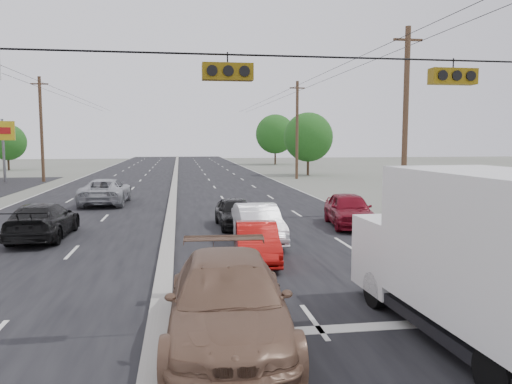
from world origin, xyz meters
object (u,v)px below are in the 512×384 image
queue_car_b (258,224)px  red_sedan (257,243)px  queue_car_a (235,213)px  utility_pole_right_c (297,129)px  box_truck (479,256)px  oncoming_near (43,221)px  utility_pole_right_b (405,120)px  tree_right_far (275,134)px  tree_left_far (7,142)px  oncoming_far (106,192)px  tan_sedan (228,303)px  queue_car_e (349,210)px  tree_right_mid (308,137)px  pole_sign_far (3,136)px  utility_pole_left_c (41,129)px

queue_car_b → red_sedan: bearing=-100.5°
queue_car_a → utility_pole_right_c: bearing=69.0°
box_truck → oncoming_near: (-11.35, 12.42, -1.04)m
queue_car_b → utility_pole_right_b: bearing=33.5°
utility_pole_right_b → tree_right_far: 55.11m
tree_left_far → oncoming_far: bearing=-65.0°
tan_sedan → queue_car_a: 13.26m
tree_left_far → tree_right_far: size_ratio=0.75×
queue_car_a → tan_sedan: bearing=-99.0°
utility_pole_right_c → oncoming_near: (-17.58, -29.20, -4.36)m
queue_car_e → tan_sedan: bearing=-111.5°
utility_pole_right_b → box_truck: 18.05m
queue_car_e → queue_car_b: bearing=-141.1°
tree_left_far → queue_car_e: bearing=-57.9°
utility_pole_right_c → queue_car_b: size_ratio=2.22×
tree_right_mid → box_truck: 47.50m
utility_pole_right_c → tan_sedan: size_ratio=1.71×
queue_car_b → oncoming_near: (-8.58, 2.05, 0.00)m
tree_right_far → oncoming_far: bearing=-112.7°
utility_pole_right_c → oncoming_far: (-16.64, -18.22, -4.30)m
box_truck → red_sedan: size_ratio=1.79×
tree_right_far → oncoming_far: (-20.14, -48.22, -4.15)m
tree_right_far → queue_car_a: 59.32m
tan_sedan → oncoming_far: 23.33m
pole_sign_far → queue_car_a: bearing=-55.6°
red_sedan → box_truck: bearing=-61.0°
utility_pole_right_c → tree_left_far: size_ratio=1.63×
utility_pole_right_c → tree_left_far: (-34.50, 20.00, -1.39)m
queue_car_e → oncoming_far: bearing=148.2°
utility_pole_right_b → tree_right_mid: bearing=85.2°
tan_sedan → utility_pole_right_c: bearing=78.2°
pole_sign_far → tree_left_far: bearing=106.7°
tree_right_mid → oncoming_far: size_ratio=1.23×
utility_pole_right_c → queue_car_b: bearing=-106.1°
box_truck → queue_car_e: bearing=79.0°
utility_pole_left_c → tan_sedan: 43.39m
box_truck → red_sedan: bearing=111.7°
pole_sign_far → red_sedan: (19.00, -34.30, -3.77)m
tree_left_far → red_sedan: bearing=-65.3°
tan_sedan → queue_car_a: bearing=86.4°
tan_sedan → oncoming_near: bearing=122.4°
tree_left_far → utility_pole_left_c: bearing=-64.6°
oncoming_near → oncoming_far: 11.02m
tree_right_far → queue_car_e: bearing=-97.5°
queue_car_e → oncoming_near: size_ratio=0.90×
utility_pole_left_c → queue_car_a: (15.50, -27.72, -4.42)m
utility_pole_right_b → queue_car_e: 6.87m
utility_pole_right_b → queue_car_b: 11.79m
red_sedan → queue_car_b: bearing=85.6°
tree_right_mid → tan_sedan: bearing=-106.5°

